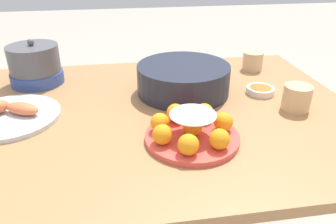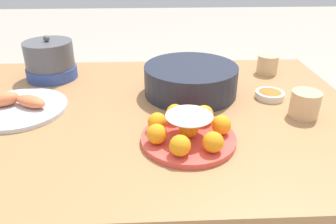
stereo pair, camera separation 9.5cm
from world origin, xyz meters
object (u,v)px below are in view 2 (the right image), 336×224
(seafood_platter, at_px, (18,106))
(cup_far, at_px, (267,64))
(cup_near, at_px, (305,104))
(sauce_bowl, at_px, (270,95))
(dining_table, at_px, (152,133))
(serving_bowl, at_px, (191,79))
(cake_plate, at_px, (188,131))
(warming_pot, at_px, (50,60))

(seafood_platter, relative_size, cup_far, 3.61)
(seafood_platter, distance_m, cup_near, 0.89)
(sauce_bowl, xyz_separation_m, cup_near, (0.06, -0.13, 0.03))
(dining_table, height_order, serving_bowl, serving_bowl)
(cup_far, bearing_deg, cake_plate, -126.74)
(cup_near, xyz_separation_m, warming_pot, (-0.86, 0.36, 0.03))
(serving_bowl, xyz_separation_m, cup_near, (0.33, -0.19, -0.01))
(cake_plate, height_order, sauce_bowl, cake_plate)
(serving_bowl, bearing_deg, cup_far, 29.14)
(cake_plate, distance_m, warming_pot, 0.69)
(dining_table, bearing_deg, serving_bowl, 41.15)
(serving_bowl, height_order, seafood_platter, serving_bowl)
(cake_plate, relative_size, serving_bowl, 0.79)
(dining_table, xyz_separation_m, cup_near, (0.47, -0.07, 0.13))
(serving_bowl, height_order, cup_far, serving_bowl)
(cup_far, xyz_separation_m, warming_pot, (-0.86, -0.01, 0.03))
(warming_pot, bearing_deg, dining_table, -37.32)
(cake_plate, relative_size, cup_near, 2.91)
(cup_near, distance_m, warming_pot, 0.93)
(sauce_bowl, bearing_deg, serving_bowl, 168.81)
(seafood_platter, height_order, cup_far, cup_far)
(warming_pot, bearing_deg, cake_plate, -45.14)
(warming_pot, bearing_deg, sauce_bowl, -15.91)
(dining_table, bearing_deg, warming_pot, 142.68)
(dining_table, distance_m, cake_plate, 0.25)
(sauce_bowl, height_order, warming_pot, warming_pot)
(sauce_bowl, distance_m, seafood_platter, 0.83)
(serving_bowl, bearing_deg, dining_table, -138.85)
(cake_plate, distance_m, sauce_bowl, 0.41)
(cup_near, relative_size, cup_far, 1.07)
(dining_table, height_order, cup_far, cup_far)
(dining_table, xyz_separation_m, cake_plate, (0.10, -0.19, 0.12))
(cup_near, bearing_deg, sauce_bowl, 114.30)
(dining_table, distance_m, cup_far, 0.58)
(dining_table, distance_m, warming_pot, 0.51)
(cup_near, bearing_deg, seafood_platter, 175.00)
(serving_bowl, bearing_deg, cake_plate, -97.38)
(cake_plate, xyz_separation_m, sauce_bowl, (0.31, 0.26, -0.02))
(cake_plate, relative_size, warming_pot, 1.33)
(cup_far, relative_size, warming_pot, 0.43)
(serving_bowl, height_order, warming_pot, warming_pot)
(cake_plate, bearing_deg, dining_table, 117.06)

